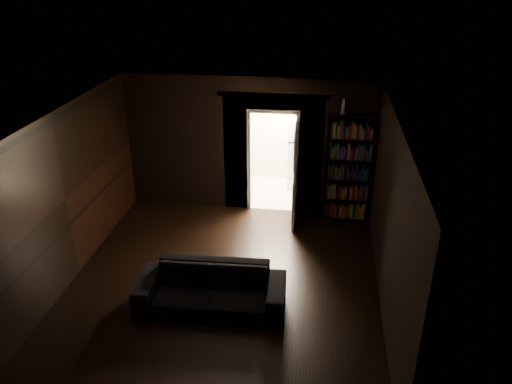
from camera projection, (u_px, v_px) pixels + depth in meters
ground at (223, 284)px, 8.18m from camera, size 5.50×5.50×0.00m
room_walls at (232, 165)px, 8.41m from camera, size 5.02×5.61×2.84m
kitchen_alcove at (278, 138)px, 11.05m from camera, size 2.20×1.80×2.60m
sofa at (211, 283)px, 7.48m from camera, size 2.27×1.05×0.86m
bookshelf at (348, 169)px, 9.73m from camera, size 0.95×0.62×2.20m
refrigerator at (305, 151)px, 11.36m from camera, size 0.89×0.85×1.65m
door at (295, 175)px, 9.67m from camera, size 0.08×0.85×2.05m
figurine at (343, 106)px, 9.23m from camera, size 0.11×0.11×0.28m
bottles at (306, 110)px, 10.97m from camera, size 0.64×0.29×0.27m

